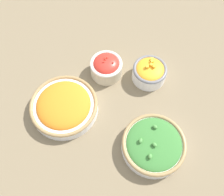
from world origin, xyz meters
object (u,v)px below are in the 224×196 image
Objects in this scene: bowl_broccoli at (154,145)px; bowl_cherry_tomatoes at (106,67)px; bowl_squash at (149,72)px; bowl_carrots at (64,106)px.

bowl_cherry_tomatoes is (0.24, -0.20, 0.01)m from bowl_broccoli.
bowl_broccoli is 1.64× the size of bowl_squash.
bowl_cherry_tomatoes reaches higher than bowl_broccoli.
bowl_carrots is (0.31, -0.01, -0.00)m from bowl_broccoli.
bowl_squash is 0.53× the size of bowl_carrots.
bowl_cherry_tomatoes reaches higher than bowl_squash.
bowl_cherry_tomatoes reaches higher than bowl_carrots.
bowl_squash reaches higher than bowl_carrots.
bowl_carrots is 1.97× the size of bowl_cherry_tomatoes.
bowl_broccoli is at bearing 111.43° from bowl_squash.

